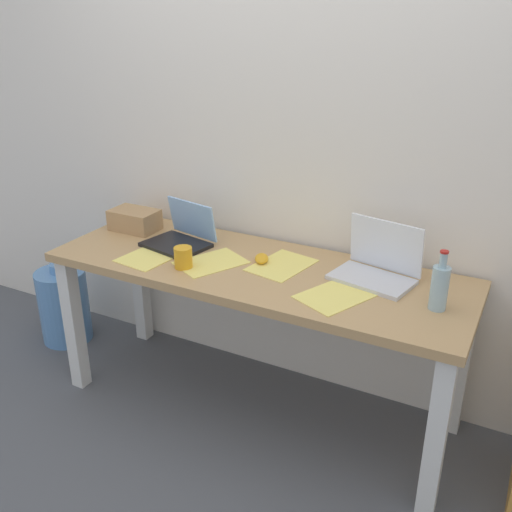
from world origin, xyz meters
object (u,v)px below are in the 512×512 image
(laptop_right, at_px, (377,266))
(water_cooler_jug, at_px, (64,305))
(desk, at_px, (256,287))
(laptop_left, at_px, (181,237))
(cardboard_box, at_px, (135,220))
(coffee_mug, at_px, (183,258))
(beer_bottle, at_px, (440,286))
(computer_mouse, at_px, (262,259))

(laptop_right, relative_size, water_cooler_jug, 0.77)
(desk, height_order, laptop_left, laptop_left)
(cardboard_box, distance_m, coffee_mug, 0.56)
(laptop_right, xyz_separation_m, coffee_mug, (-0.78, -0.28, -0.01))
(desk, relative_size, laptop_right, 5.14)
(desk, height_order, laptop_right, laptop_right)
(laptop_right, xyz_separation_m, water_cooler_jug, (-1.79, -0.09, -0.59))
(laptop_right, relative_size, coffee_mug, 3.88)
(laptop_left, xyz_separation_m, laptop_right, (0.95, 0.07, 0.01))
(laptop_right, xyz_separation_m, beer_bottle, (0.28, -0.15, 0.04))
(laptop_left, distance_m, coffee_mug, 0.27)
(desk, height_order, cardboard_box, cardboard_box)
(laptop_left, distance_m, cardboard_box, 0.33)
(laptop_right, relative_size, computer_mouse, 3.68)
(cardboard_box, bearing_deg, desk, -9.01)
(beer_bottle, xyz_separation_m, coffee_mug, (-1.07, -0.13, -0.05))
(beer_bottle, bearing_deg, computer_mouse, 174.08)
(desk, height_order, beer_bottle, beer_bottle)
(laptop_right, distance_m, computer_mouse, 0.51)
(cardboard_box, bearing_deg, coffee_mug, -29.73)
(coffee_mug, bearing_deg, desk, 29.59)
(desk, xyz_separation_m, computer_mouse, (0.00, 0.05, 0.12))
(laptop_left, height_order, computer_mouse, laptop_left)
(laptop_right, distance_m, cardboard_box, 1.27)
(desk, relative_size, beer_bottle, 7.91)
(water_cooler_jug, bearing_deg, desk, -1.82)
(desk, xyz_separation_m, cardboard_box, (-0.77, 0.12, 0.16))
(beer_bottle, bearing_deg, laptop_left, 175.93)
(beer_bottle, xyz_separation_m, cardboard_box, (-1.56, 0.15, -0.04))
(laptop_left, bearing_deg, cardboard_box, 169.44)
(computer_mouse, bearing_deg, beer_bottle, -31.34)
(cardboard_box, distance_m, water_cooler_jug, 0.78)
(laptop_left, height_order, cardboard_box, laptop_left)
(laptop_right, bearing_deg, coffee_mug, -160.10)
(beer_bottle, height_order, water_cooler_jug, beer_bottle)
(beer_bottle, bearing_deg, water_cooler_jug, 178.12)
(computer_mouse, bearing_deg, desk, -118.98)
(laptop_right, distance_m, beer_bottle, 0.33)
(water_cooler_jug, bearing_deg, laptop_left, 1.35)
(laptop_right, height_order, coffee_mug, laptop_right)
(computer_mouse, bearing_deg, coffee_mug, -168.39)
(computer_mouse, relative_size, cardboard_box, 0.42)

